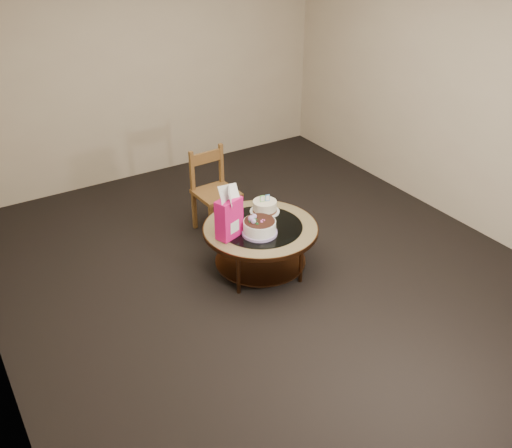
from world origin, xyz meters
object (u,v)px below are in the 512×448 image
coffee_table (260,234)px  gift_bag (229,213)px  decorated_cake (259,228)px  cream_cake (265,207)px  dining_chair (214,191)px

coffee_table → gift_bag: bearing=179.9°
decorated_cake → coffee_table: bearing=52.9°
coffee_table → cream_cake: bearing=49.2°
coffee_table → cream_cake: 0.29m
dining_chair → coffee_table: bearing=-93.2°
cream_cake → gift_bag: (-0.48, -0.20, 0.17)m
dining_chair → decorated_cake: bearing=-97.7°
coffee_table → cream_cake: cream_cake is taller
decorated_cake → gift_bag: size_ratio=0.67×
decorated_cake → gift_bag: 0.31m
decorated_cake → cream_cake: 0.39m
coffee_table → decorated_cake: 0.19m
coffee_table → dining_chair: bearing=89.7°
cream_cake → dining_chair: size_ratio=0.32×
coffee_table → decorated_cake: (-0.08, -0.10, 0.14)m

